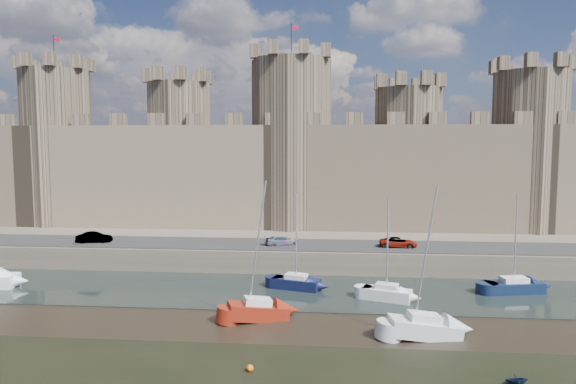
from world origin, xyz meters
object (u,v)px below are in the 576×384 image
(sailboat_4, at_px, (258,310))
(car_2, at_px, (282,241))
(car_1, at_px, (94,238))
(car_3, at_px, (398,243))
(sailboat_2, at_px, (387,292))
(sailboat_1, at_px, (296,282))
(sailboat_3, at_px, (514,286))
(sailboat_5, at_px, (424,327))

(sailboat_4, bearing_deg, car_2, 68.63)
(car_1, bearing_deg, car_3, -100.41)
(car_1, relative_size, car_2, 1.02)
(car_3, relative_size, sailboat_2, 0.45)
(car_3, height_order, sailboat_1, sailboat_1)
(car_1, height_order, car_2, car_1)
(sailboat_2, distance_m, sailboat_4, 12.32)
(sailboat_2, bearing_deg, car_1, -179.47)
(sailboat_3, distance_m, sailboat_5, 15.86)
(sailboat_1, relative_size, sailboat_5, 0.82)
(car_2, relative_size, sailboat_2, 0.41)
(sailboat_1, bearing_deg, sailboat_5, -32.33)
(sailboat_3, bearing_deg, sailboat_1, 170.24)
(car_1, height_order, sailboat_4, sailboat_4)
(car_2, relative_size, sailboat_4, 0.34)
(sailboat_2, distance_m, sailboat_5, 8.81)
(car_1, xyz_separation_m, car_2, (21.97, 0.47, -0.09))
(car_1, bearing_deg, sailboat_2, -120.11)
(sailboat_5, bearing_deg, sailboat_1, 121.68)
(sailboat_3, bearing_deg, car_3, 128.41)
(sailboat_3, bearing_deg, car_1, 158.74)
(car_2, distance_m, sailboat_5, 23.93)
(sailboat_1, bearing_deg, sailboat_2, -2.61)
(sailboat_1, height_order, sailboat_2, sailboat_2)
(sailboat_5, bearing_deg, sailboat_2, 91.97)
(car_3, height_order, sailboat_3, sailboat_3)
(car_2, height_order, sailboat_1, sailboat_1)
(car_2, xyz_separation_m, car_3, (13.01, -0.11, 0.02))
(car_1, bearing_deg, sailboat_3, -111.03)
(sailboat_2, height_order, sailboat_4, sailboat_4)
(sailboat_1, xyz_separation_m, sailboat_2, (8.33, -2.84, 0.02))
(sailboat_1, distance_m, sailboat_3, 20.52)
(car_1, height_order, car_3, car_1)
(car_1, height_order, sailboat_1, sailboat_1)
(sailboat_5, bearing_deg, sailboat_4, 158.14)
(sailboat_3, distance_m, sailboat_4, 24.78)
(sailboat_1, bearing_deg, sailboat_3, 17.67)
(car_3, xyz_separation_m, sailboat_2, (-2.44, -11.64, -2.31))
(sailboat_4, bearing_deg, car_3, 32.36)
(car_1, xyz_separation_m, sailboat_5, (34.33, -19.90, -2.36))
(car_1, xyz_separation_m, sailboat_3, (44.71, -7.92, -2.41))
(car_1, bearing_deg, sailboat_1, -120.22)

